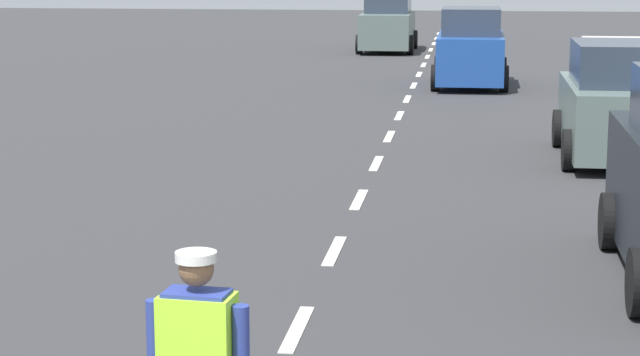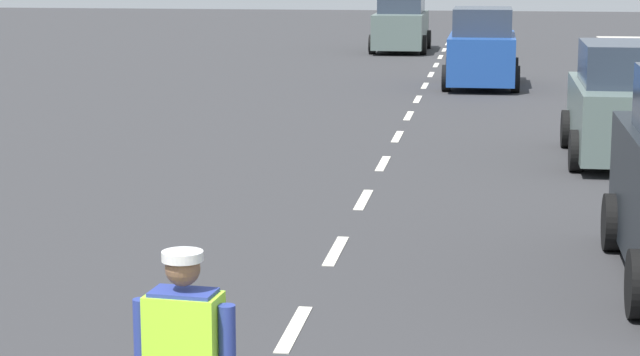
% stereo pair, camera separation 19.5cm
% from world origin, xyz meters
% --- Properties ---
extents(ground_plane, '(96.00, 96.00, 0.00)m').
position_xyz_m(ground_plane, '(0.00, 21.00, 0.00)').
color(ground_plane, '#333335').
extents(lane_center_line, '(0.14, 46.40, 0.01)m').
position_xyz_m(lane_center_line, '(0.00, 25.20, 0.00)').
color(lane_center_line, silver).
rests_on(lane_center_line, ground).
extents(car_oncoming_third, '(2.00, 4.37, 2.08)m').
position_xyz_m(car_oncoming_third, '(-1.53, 37.94, 0.97)').
color(car_oncoming_third, slate).
rests_on(car_oncoming_third, ground).
extents(car_outgoing_far, '(1.96, 3.96, 2.07)m').
position_xyz_m(car_outgoing_far, '(1.48, 26.73, 0.96)').
color(car_outgoing_far, '#1E4799').
rests_on(car_outgoing_far, ground).
extents(car_parked_far, '(1.90, 3.96, 2.01)m').
position_xyz_m(car_parked_far, '(3.99, 15.66, 0.93)').
color(car_parked_far, slate).
rests_on(car_parked_far, ground).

